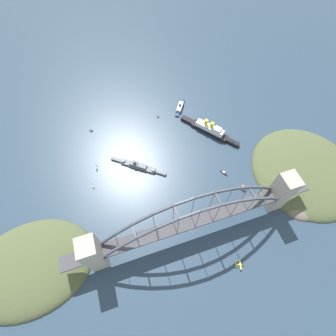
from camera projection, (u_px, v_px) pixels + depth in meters
ground_plane at (191, 230)px, 272.99m from camera, size 1400.00×1400.00×0.00m
harbor_arch_bridge at (193, 221)px, 245.53m from camera, size 266.33×18.84×75.80m
headland_west_shore at (29, 269)px, 251.98m from camera, size 131.15×99.23×26.72m
headland_east_shore at (304, 173)px, 310.57m from camera, size 133.51×137.43×26.59m
ocean_liner at (209, 129)px, 339.73m from camera, size 60.59×75.77×20.66m
naval_cruiser at (138, 166)px, 313.15m from camera, size 62.24×49.21×16.17m
harbor_ferry_steamer at (180, 107)px, 366.04m from camera, size 24.96×33.05×7.94m
seaplane_taxiing_near_bridge at (239, 265)px, 252.41m from camera, size 8.13×9.68×4.59m
small_boat_0 at (93, 186)px, 300.13m from camera, size 2.65×8.86×1.99m
small_boat_1 at (224, 173)px, 309.82m from camera, size 6.09×11.02×2.38m
small_boat_2 at (244, 187)px, 294.59m from camera, size 7.27×10.97×11.88m
small_boat_3 at (97, 168)px, 313.46m from camera, size 2.52×10.03×2.17m
small_boat_4 at (91, 129)px, 343.00m from camera, size 5.94×4.20×6.96m
small_boat_5 at (158, 116)px, 356.93m from camera, size 3.84×6.19×5.96m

